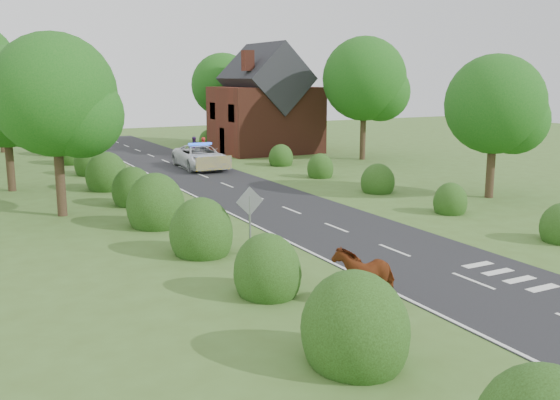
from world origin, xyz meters
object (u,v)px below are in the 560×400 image
road_sign (250,211)px  pedestrian_red (203,149)px  police_van (200,157)px  pedestrian_purple (194,148)px  cow (365,278)px

road_sign → pedestrian_red: bearing=72.9°
road_sign → police_van: 22.16m
pedestrian_red → pedestrian_purple: bearing=-93.3°
cow → police_van: size_ratio=0.32×
road_sign → cow: bearing=-81.3°
pedestrian_red → pedestrian_purple: pedestrian_red is taller
cow → police_van: 27.65m
cow → pedestrian_red: pedestrian_red is taller
pedestrian_red → pedestrian_purple: (-0.40, 0.99, -0.01)m
cow → pedestrian_purple: size_ratio=1.13×
road_sign → police_van: road_sign is taller
pedestrian_purple → police_van: bearing=80.2°
police_van → pedestrian_purple: 5.26m
road_sign → pedestrian_purple: (7.43, 26.38, -0.77)m
police_van → pedestrian_purple: police_van is taller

